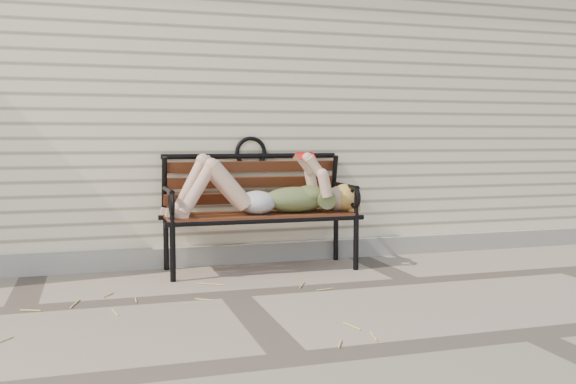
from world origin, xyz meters
name	(u,v)px	position (x,y,z in m)	size (l,w,h in m)	color
ground	(233,294)	(0.00, 0.00, 0.00)	(80.00, 80.00, 0.00)	gray
house_wall	(172,89)	(0.00, 3.00, 1.50)	(8.00, 4.00, 3.00)	#F4E6BE
foundation_strip	(207,255)	(0.00, 0.97, 0.07)	(8.00, 0.10, 0.15)	gray
garden_bench	(258,194)	(0.36, 0.76, 0.56)	(1.53, 0.61, 0.99)	black
reading_woman	(263,191)	(0.37, 0.64, 0.59)	(1.45, 0.33, 0.46)	#093342
straw_scatter	(87,318)	(-0.88, -0.31, 0.01)	(2.85, 1.77, 0.01)	#D3C067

